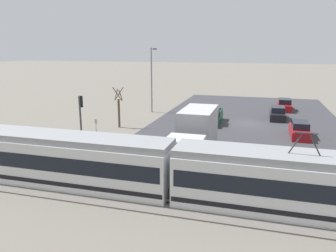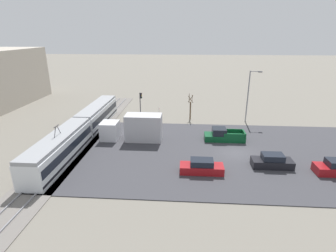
{
  "view_description": "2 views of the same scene",
  "coord_description": "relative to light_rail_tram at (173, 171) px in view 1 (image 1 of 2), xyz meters",
  "views": [
    {
      "loc": [
        -1.55,
        37.58,
        8.47
      ],
      "look_at": [
        6.21,
        10.89,
        1.85
      ],
      "focal_mm": 35.0,
      "sensor_mm": 36.0,
      "label": 1
    },
    {
      "loc": [
        -30.26,
        6.31,
        14.14
      ],
      "look_at": [
        4.8,
        8.76,
        1.68
      ],
      "focal_mm": 28.0,
      "sensor_mm": 36.0,
      "label": 2
    }
  ],
  "objects": [
    {
      "name": "traffic_light_pole",
      "position": [
        9.8,
        -6.63,
        1.42
      ],
      "size": [
        0.28,
        0.47,
        4.65
      ],
      "color": "#47474C",
      "rests_on": "ground"
    },
    {
      "name": "sedan_car_0",
      "position": [
        -8.31,
        -16.19,
        -0.93
      ],
      "size": [
        1.72,
        4.63,
        1.5
      ],
      "rotation": [
        0.0,
        0.0,
        3.14
      ],
      "color": "maroon",
      "rests_on": "ground"
    },
    {
      "name": "no_parking_sign",
      "position": [
        10.16,
        -9.74,
        -0.37
      ],
      "size": [
        0.32,
        0.08,
        2.05
      ],
      "color": "gray",
      "rests_on": "ground"
    },
    {
      "name": "box_truck",
      "position": [
        0.26,
        -7.48,
        0.13
      ],
      "size": [
        2.55,
        8.4,
        3.65
      ],
      "color": "silver",
      "rests_on": "ground"
    },
    {
      "name": "sedan_car_1",
      "position": [
        -7.62,
        -30.51,
        -0.9
      ],
      "size": [
        1.86,
        4.61,
        1.59
      ],
      "rotation": [
        0.0,
        0.0,
        3.14
      ],
      "color": "maroon",
      "rests_on": "ground"
    },
    {
      "name": "street_tree",
      "position": [
        10.29,
        -15.15,
        0.39
      ],
      "size": [
        1.06,
        0.88,
        4.44
      ],
      "color": "brown",
      "rests_on": "ground"
    },
    {
      "name": "pickup_truck",
      "position": [
        0.92,
        -19.69,
        -0.89
      ],
      "size": [
        2.09,
        5.5,
        1.75
      ],
      "color": "#0C4723",
      "rests_on": "ground"
    },
    {
      "name": "road_surface",
      "position": [
        -3.05,
        -20.65,
        -1.59
      ],
      "size": [
        21.11,
        43.07,
        0.08
      ],
      "color": "#38383D",
      "rests_on": "ground"
    },
    {
      "name": "light_rail_tram",
      "position": [
        0.0,
        0.0,
        0.0
      ],
      "size": [
        26.87,
        2.77,
        4.33
      ],
      "color": "silver",
      "rests_on": "ground"
    },
    {
      "name": "sedan_car_2",
      "position": [
        -6.51,
        -24.07,
        -0.92
      ],
      "size": [
        1.78,
        4.41,
        1.54
      ],
      "rotation": [
        0.0,
        0.0,
        3.14
      ],
      "color": "black",
      "rests_on": "ground"
    },
    {
      "name": "street_lamp_near_crossing",
      "position": [
        9.73,
        -24.7,
        3.27
      ],
      "size": [
        0.36,
        1.95,
        8.55
      ],
      "color": "gray",
      "rests_on": "ground"
    },
    {
      "name": "ground_plane",
      "position": [
        -3.05,
        -20.65,
        -1.63
      ],
      "size": [
        320.0,
        320.0,
        0.0
      ],
      "primitive_type": "plane",
      "color": "slate"
    },
    {
      "name": "rail_bed",
      "position": [
        -3.05,
        -0.0,
        -1.58
      ],
      "size": [
        55.45,
        4.4,
        0.22
      ],
      "color": "slate",
      "rests_on": "ground"
    }
  ]
}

